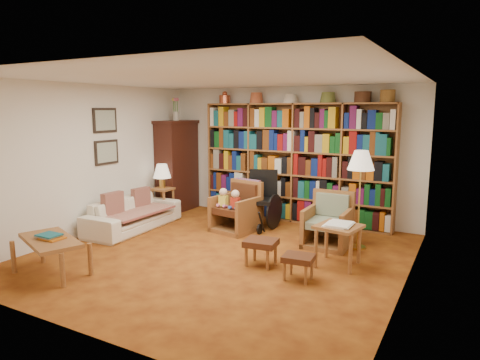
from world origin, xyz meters
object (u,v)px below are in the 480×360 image
Objects in this scene: side_table_lamp at (163,196)px; armchair_leather at (238,210)px; floor_lamp at (361,164)px; footstool_b at (298,260)px; wheelchair at (260,202)px; coffee_table at (50,243)px; side_table_papers at (338,231)px; sofa at (133,214)px; footstool_a at (261,244)px; armchair_sage at (329,225)px.

armchair_leather reaches higher than side_table_lamp.
floor_lamp is 3.73× the size of footstool_b.
armchair_leather is at bearing 137.38° from footstool_b.
wheelchair is 0.90× the size of coffee_table.
side_table_lamp is 3.91m from floor_lamp.
floor_lamp reaches higher than side_table_papers.
side_table_lamp is at bearing 3.60° from sofa.
sofa is 1.83× the size of wheelchair.
footstool_b is (-0.34, -1.59, -1.03)m from floor_lamp.
footstool_a is (1.12, -1.38, -0.06)m from armchair_leather.
side_table_papers is 3.73m from coffee_table.
armchair_leather is 2.21m from side_table_papers.
footstool_b is at bearing -25.90° from side_table_lamp.
armchair_sage reaches higher than side_table_papers.
side_table_papers reaches higher than sofa.
side_table_papers is (3.75, -0.97, 0.07)m from side_table_lamp.
side_table_papers is (1.77, -1.22, 0.01)m from wheelchair.
footstool_b is at bearing -86.73° from armchair_sage.
side_table_lamp reaches higher than footstool_b.
sofa is at bearing -83.91° from side_table_lamp.
armchair_leather is 1.65m from armchair_sage.
armchair_sage is at bearing 114.53° from side_table_papers.
armchair_leather is at bearing 129.00° from footstool_a.
footstool_a is at bearing -27.21° from side_table_lamp.
sofa is 1.84m from armchair_leather.
sofa is at bearing -167.24° from floor_lamp.
armchair_sage is (1.65, -0.06, -0.04)m from armchair_leather.
armchair_sage is 1.78× the size of footstool_a.
footstool_a is (2.85, -1.46, -0.12)m from side_table_lamp.
armchair_sage is 0.73× the size of coffee_table.
wheelchair reaches higher than footstool_b.
armchair_sage reaches higher than sofa.
coffee_table is (0.54, -2.09, 0.14)m from sofa.
armchair_sage is at bearing 67.91° from footstool_a.
floor_lamp is (3.81, -0.10, 0.88)m from side_table_lamp.
floor_lamp is at bearing -1.46° from side_table_lamp.
footstool_a is at bearing 35.38° from coffee_table.
wheelchair is 2.03m from floor_lamp.
armchair_sage reaches higher than footstool_b.
side_table_lamp is 0.92× the size of side_table_papers.
side_table_lamp is 0.39× the size of floor_lamp.
sofa is 3.45m from footstool_b.
armchair_sage is 0.55× the size of floor_lamp.
coffee_table is at bearing -168.02° from sofa.
side_table_lamp is at bearing 152.79° from footstool_a.
coffee_table is at bearing -144.62° from footstool_a.
wheelchair is (1.89, 1.18, 0.19)m from sofa.
wheelchair is at bearing 164.18° from armchair_sage.
wheelchair reaches higher than armchair_sage.
armchair_sage is at bearing -78.95° from sofa.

